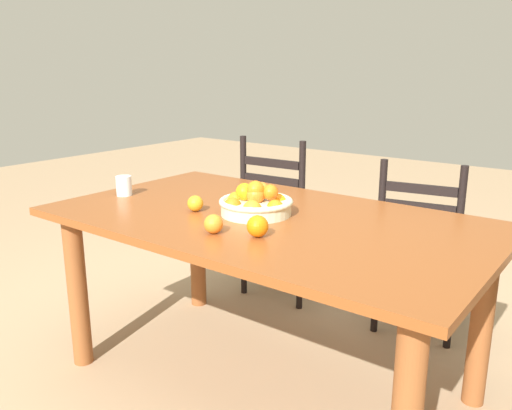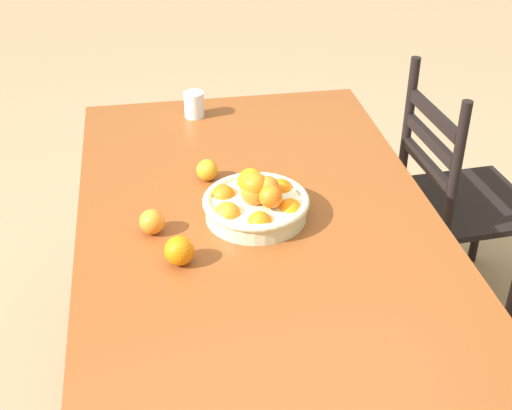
{
  "view_description": "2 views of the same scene",
  "coord_description": "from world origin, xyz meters",
  "px_view_note": "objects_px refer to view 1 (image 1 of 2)",
  "views": [
    {
      "loc": [
        1.2,
        -1.66,
        1.35
      ],
      "look_at": [
        -0.05,
        -0.01,
        0.8
      ],
      "focal_mm": 36.66,
      "sensor_mm": 36.0,
      "label": 1
    },
    {
      "loc": [
        1.62,
        -0.29,
        1.88
      ],
      "look_at": [
        -0.05,
        -0.01,
        0.8
      ],
      "focal_mm": 49.56,
      "sensor_mm": 36.0,
      "label": 2
    }
  ],
  "objects_px": {
    "chair_by_cabinet": "(284,220)",
    "orange_loose_1": "(258,226)",
    "orange_loose_0": "(195,203)",
    "drinking_glass": "(124,186)",
    "chair_near_window": "(421,249)",
    "dining_table": "(266,244)",
    "orange_loose_2": "(214,224)",
    "fruit_bowl": "(256,202)"
  },
  "relations": [
    {
      "from": "fruit_bowl",
      "to": "chair_by_cabinet",
      "type": "bearing_deg",
      "value": 116.78
    },
    {
      "from": "chair_by_cabinet",
      "to": "orange_loose_0",
      "type": "relative_size",
      "value": 14.35
    },
    {
      "from": "orange_loose_0",
      "to": "orange_loose_2",
      "type": "relative_size",
      "value": 0.95
    },
    {
      "from": "chair_by_cabinet",
      "to": "orange_loose_1",
      "type": "height_order",
      "value": "chair_by_cabinet"
    },
    {
      "from": "chair_by_cabinet",
      "to": "orange_loose_2",
      "type": "height_order",
      "value": "chair_by_cabinet"
    },
    {
      "from": "orange_loose_0",
      "to": "orange_loose_1",
      "type": "distance_m",
      "value": 0.43
    },
    {
      "from": "chair_near_window",
      "to": "orange_loose_2",
      "type": "bearing_deg",
      "value": 62.93
    },
    {
      "from": "drinking_glass",
      "to": "chair_near_window",
      "type": "bearing_deg",
      "value": 42.31
    },
    {
      "from": "drinking_glass",
      "to": "orange_loose_2",
      "type": "bearing_deg",
      "value": -14.24
    },
    {
      "from": "orange_loose_0",
      "to": "chair_near_window",
      "type": "bearing_deg",
      "value": 57.82
    },
    {
      "from": "dining_table",
      "to": "drinking_glass",
      "type": "relative_size",
      "value": 19.27
    },
    {
      "from": "orange_loose_2",
      "to": "drinking_glass",
      "type": "relative_size",
      "value": 0.77
    },
    {
      "from": "dining_table",
      "to": "orange_loose_2",
      "type": "relative_size",
      "value": 25.13
    },
    {
      "from": "drinking_glass",
      "to": "orange_loose_0",
      "type": "bearing_deg",
      "value": -0.42
    },
    {
      "from": "orange_loose_0",
      "to": "drinking_glass",
      "type": "relative_size",
      "value": 0.73
    },
    {
      "from": "dining_table",
      "to": "drinking_glass",
      "type": "height_order",
      "value": "drinking_glass"
    },
    {
      "from": "fruit_bowl",
      "to": "orange_loose_0",
      "type": "relative_size",
      "value": 4.52
    },
    {
      "from": "chair_near_window",
      "to": "orange_loose_1",
      "type": "xyz_separation_m",
      "value": [
        -0.21,
        -1.12,
        0.36
      ]
    },
    {
      "from": "chair_by_cabinet",
      "to": "fruit_bowl",
      "type": "bearing_deg",
      "value": 113.16
    },
    {
      "from": "dining_table",
      "to": "drinking_glass",
      "type": "bearing_deg",
      "value": -171.0
    },
    {
      "from": "chair_by_cabinet",
      "to": "orange_loose_1",
      "type": "distance_m",
      "value": 1.28
    },
    {
      "from": "chair_by_cabinet",
      "to": "drinking_glass",
      "type": "distance_m",
      "value": 1.05
    },
    {
      "from": "orange_loose_1",
      "to": "chair_near_window",
      "type": "bearing_deg",
      "value": 79.25
    },
    {
      "from": "orange_loose_2",
      "to": "chair_by_cabinet",
      "type": "bearing_deg",
      "value": 111.88
    },
    {
      "from": "fruit_bowl",
      "to": "orange_loose_2",
      "type": "bearing_deg",
      "value": -83.8
    },
    {
      "from": "dining_table",
      "to": "orange_loose_2",
      "type": "height_order",
      "value": "orange_loose_2"
    },
    {
      "from": "orange_loose_0",
      "to": "orange_loose_2",
      "type": "xyz_separation_m",
      "value": [
        0.26,
        -0.18,
        0.0
      ]
    },
    {
      "from": "orange_loose_0",
      "to": "dining_table",
      "type": "bearing_deg",
      "value": 23.34
    },
    {
      "from": "fruit_bowl",
      "to": "orange_loose_2",
      "type": "distance_m",
      "value": 0.3
    },
    {
      "from": "chair_by_cabinet",
      "to": "fruit_bowl",
      "type": "xyz_separation_m",
      "value": [
        0.42,
        -0.84,
        0.35
      ]
    },
    {
      "from": "chair_near_window",
      "to": "fruit_bowl",
      "type": "xyz_separation_m",
      "value": [
        -0.4,
        -0.88,
        0.37
      ]
    },
    {
      "from": "chair_by_cabinet",
      "to": "orange_loose_1",
      "type": "bearing_deg",
      "value": 115.97
    },
    {
      "from": "dining_table",
      "to": "chair_by_cabinet",
      "type": "height_order",
      "value": "chair_by_cabinet"
    },
    {
      "from": "fruit_bowl",
      "to": "orange_loose_1",
      "type": "xyz_separation_m",
      "value": [
        0.18,
        -0.23,
        -0.01
      ]
    },
    {
      "from": "chair_near_window",
      "to": "chair_by_cabinet",
      "type": "height_order",
      "value": "chair_by_cabinet"
    },
    {
      "from": "chair_near_window",
      "to": "chair_by_cabinet",
      "type": "relative_size",
      "value": 0.95
    },
    {
      "from": "chair_near_window",
      "to": "orange_loose_2",
      "type": "relative_size",
      "value": 12.86
    },
    {
      "from": "dining_table",
      "to": "chair_near_window",
      "type": "relative_size",
      "value": 1.95
    },
    {
      "from": "chair_by_cabinet",
      "to": "orange_loose_0",
      "type": "distance_m",
      "value": 1.03
    },
    {
      "from": "orange_loose_0",
      "to": "drinking_glass",
      "type": "distance_m",
      "value": 0.47
    },
    {
      "from": "chair_by_cabinet",
      "to": "drinking_glass",
      "type": "height_order",
      "value": "chair_by_cabinet"
    },
    {
      "from": "dining_table",
      "to": "orange_loose_0",
      "type": "bearing_deg",
      "value": -156.66
    }
  ]
}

